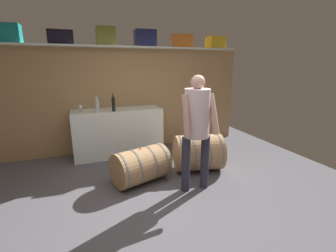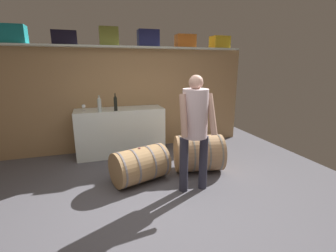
% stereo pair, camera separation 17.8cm
% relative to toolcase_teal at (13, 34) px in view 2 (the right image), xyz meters
% --- Properties ---
extents(ground_plane, '(6.42, 8.22, 0.02)m').
position_rel_toolcase_teal_xyz_m(ground_plane, '(2.01, -1.73, -2.34)').
color(ground_plane, '#535158').
extents(back_wall_panel, '(5.22, 0.10, 2.14)m').
position_rel_toolcase_teal_xyz_m(back_wall_panel, '(2.01, 0.15, -1.26)').
color(back_wall_panel, '#A88258').
rests_on(back_wall_panel, ground).
extents(high_shelf_board, '(4.80, 0.40, 0.03)m').
position_rel_toolcase_teal_xyz_m(high_shelf_board, '(2.01, 0.00, -0.17)').
color(high_shelf_board, silver).
rests_on(high_shelf_board, back_wall_panel).
extents(toolcase_teal, '(0.41, 0.29, 0.32)m').
position_rel_toolcase_teal_xyz_m(toolcase_teal, '(0.00, 0.00, 0.00)').
color(toolcase_teal, teal).
rests_on(toolcase_teal, high_shelf_board).
extents(toolcase_black, '(0.44, 0.27, 0.25)m').
position_rel_toolcase_teal_xyz_m(toolcase_black, '(0.82, 0.00, -0.03)').
color(toolcase_black, black).
rests_on(toolcase_black, high_shelf_board).
extents(toolcase_olive, '(0.35, 0.30, 0.34)m').
position_rel_toolcase_teal_xyz_m(toolcase_olive, '(1.62, 0.00, 0.01)').
color(toolcase_olive, olive).
rests_on(toolcase_olive, high_shelf_board).
extents(toolcase_navy, '(0.43, 0.30, 0.33)m').
position_rel_toolcase_teal_xyz_m(toolcase_navy, '(2.40, 0.00, 0.00)').
color(toolcase_navy, navy).
rests_on(toolcase_navy, high_shelf_board).
extents(toolcase_orange, '(0.42, 0.31, 0.26)m').
position_rel_toolcase_teal_xyz_m(toolcase_orange, '(3.21, 0.00, -0.03)').
color(toolcase_orange, orange).
rests_on(toolcase_orange, high_shelf_board).
extents(toolcase_yellow, '(0.39, 0.30, 0.26)m').
position_rel_toolcase_teal_xyz_m(toolcase_yellow, '(4.03, 0.00, -0.03)').
color(toolcase_yellow, yellow).
rests_on(toolcase_yellow, high_shelf_board).
extents(work_cabinet, '(1.76, 0.58, 0.95)m').
position_rel_toolcase_teal_xyz_m(work_cabinet, '(1.73, -0.20, -1.85)').
color(work_cabinet, white).
rests_on(work_cabinet, ground).
extents(wine_bottle_dark, '(0.06, 0.06, 0.34)m').
position_rel_toolcase_teal_xyz_m(wine_bottle_dark, '(1.64, -0.40, -1.22)').
color(wine_bottle_dark, black).
rests_on(wine_bottle_dark, work_cabinet).
extents(wine_bottle_clear, '(0.07, 0.07, 0.31)m').
position_rel_toolcase_teal_xyz_m(wine_bottle_clear, '(1.34, -0.41, -1.23)').
color(wine_bottle_clear, silver).
rests_on(wine_bottle_clear, work_cabinet).
extents(wine_glass, '(0.07, 0.07, 0.13)m').
position_rel_toolcase_teal_xyz_m(wine_glass, '(1.05, -0.24, -1.28)').
color(wine_glass, white).
rests_on(wine_glass, work_cabinet).
extents(wine_barrel_near, '(0.97, 0.78, 0.57)m').
position_rel_toolcase_teal_xyz_m(wine_barrel_near, '(1.86, -1.54, -2.05)').
color(wine_barrel_near, '#A78054').
rests_on(wine_barrel_near, ground).
extents(wine_barrel_far, '(0.91, 0.77, 0.65)m').
position_rel_toolcase_teal_xyz_m(wine_barrel_far, '(2.92, -1.44, -2.01)').
color(wine_barrel_far, tan).
rests_on(wine_barrel_far, ground).
extents(winemaker_pouring, '(0.51, 0.44, 1.69)m').
position_rel_toolcase_teal_xyz_m(winemaker_pouring, '(2.57, -2.03, -1.29)').
color(winemaker_pouring, '#2D2D3C').
rests_on(winemaker_pouring, ground).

